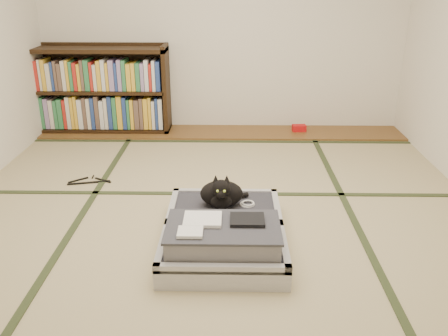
{
  "coord_description": "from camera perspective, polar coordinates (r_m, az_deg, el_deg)",
  "views": [
    {
      "loc": [
        0.11,
        -3.08,
        1.65
      ],
      "look_at": [
        0.05,
        0.35,
        0.25
      ],
      "focal_mm": 38.0,
      "sensor_mm": 36.0,
      "label": 1
    }
  ],
  "objects": [
    {
      "name": "red_item",
      "position": [
        5.41,
        9.01,
        4.77
      ],
      "size": [
        0.16,
        0.1,
        0.07
      ],
      "primitive_type": "cube",
      "rotation": [
        0.0,
        0.0,
        0.08
      ],
      "color": "red",
      "rests_on": "wood_strip"
    },
    {
      "name": "hanger",
      "position": [
        4.23,
        -15.84,
        -1.54
      ],
      "size": [
        0.37,
        0.2,
        0.01
      ],
      "color": "black",
      "rests_on": "floor"
    },
    {
      "name": "tatami_borders",
      "position": [
        3.94,
        -0.69,
        -2.52
      ],
      "size": [
        4.0,
        4.5,
        0.01
      ],
      "color": "#2D381E",
      "rests_on": "ground"
    },
    {
      "name": "cat",
      "position": [
        3.27,
        -0.28,
        -3.12
      ],
      "size": [
        0.34,
        0.35,
        0.28
      ],
      "color": "black",
      "rests_on": "suitcase"
    },
    {
      "name": "bookcase",
      "position": [
        5.49,
        -14.76,
        8.87
      ],
      "size": [
        1.54,
        0.35,
        0.99
      ],
      "color": "black",
      "rests_on": "wood_strip"
    },
    {
      "name": "suitcase",
      "position": [
        3.08,
        -0.04,
        -7.86
      ],
      "size": [
        0.77,
        1.03,
        0.3
      ],
      "color": "#B7B7BC",
      "rests_on": "floor"
    },
    {
      "name": "cable_coil",
      "position": [
        3.34,
        2.84,
        -4.33
      ],
      "size": [
        0.11,
        0.11,
        0.03
      ],
      "color": "white",
      "rests_on": "suitcase"
    },
    {
      "name": "room_shell",
      "position": [
        3.09,
        -1.1,
        18.7
      ],
      "size": [
        4.5,
        4.5,
        4.5
      ],
      "color": "white",
      "rests_on": "ground"
    },
    {
      "name": "wood_strip",
      "position": [
        5.34,
        -0.23,
        4.32
      ],
      "size": [
        4.0,
        0.5,
        0.02
      ],
      "primitive_type": "cube",
      "color": "brown",
      "rests_on": "ground"
    },
    {
      "name": "floor",
      "position": [
        3.5,
        -0.92,
        -5.97
      ],
      "size": [
        4.5,
        4.5,
        0.0
      ],
      "primitive_type": "plane",
      "color": "tan",
      "rests_on": "ground"
    }
  ]
}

